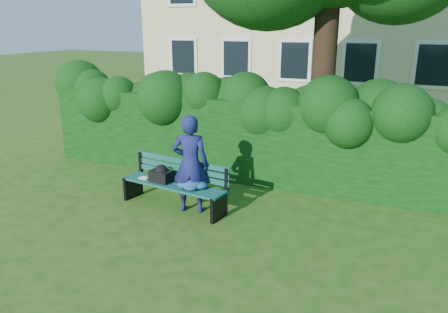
% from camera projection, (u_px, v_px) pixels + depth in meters
% --- Properties ---
extents(ground, '(80.00, 80.00, 0.00)m').
position_uv_depth(ground, '(211.00, 215.00, 7.93)').
color(ground, '#264A13').
rests_on(ground, ground).
extents(hedge, '(10.00, 1.00, 1.80)m').
position_uv_depth(hedge, '(253.00, 139.00, 9.60)').
color(hedge, black).
rests_on(hedge, ground).
extents(park_bench, '(2.17, 0.82, 0.89)m').
position_uv_depth(park_bench, '(177.00, 182.00, 8.15)').
color(park_bench, '#0D4445').
rests_on(park_bench, ground).
extents(man_reading, '(0.76, 0.60, 1.81)m').
position_uv_depth(man_reading, '(190.00, 164.00, 7.88)').
color(man_reading, navy).
rests_on(man_reading, ground).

